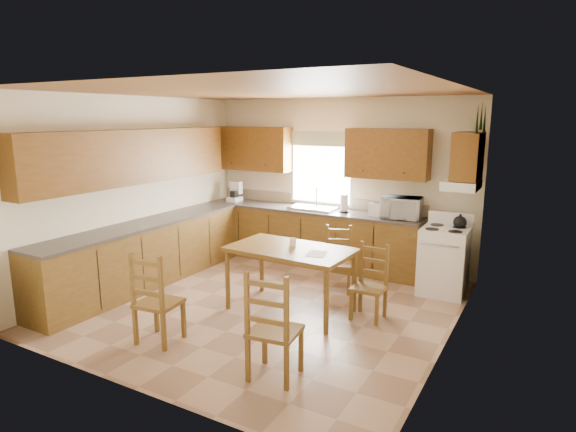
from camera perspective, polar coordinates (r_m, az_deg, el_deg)
The scene contains 35 objects.
floor at distance 6.35m, azimuth -2.55°, elevation -10.56°, with size 4.50×4.50×0.00m, color #9A785F.
ceiling at distance 5.88m, azimuth -2.80°, elevation 14.56°, with size 4.50×4.50×0.00m, color brown.
wall_left at distance 7.40m, azimuth -17.64°, elevation 2.96°, with size 4.50×4.50×0.00m, color beige.
wall_right at distance 5.17m, azimuth 19.02°, elevation -0.74°, with size 4.50×4.50×0.00m, color beige.
wall_back at distance 7.95m, azimuth 5.97°, elevation 4.02°, with size 4.50×4.50×0.00m, color beige.
wall_front at distance 4.28m, azimuth -18.85°, elevation -3.23°, with size 4.50×4.50×0.00m, color beige.
lower_cab_back at distance 8.01m, azimuth 2.51°, elevation -2.51°, with size 3.75×0.60×0.88m, color brown.
lower_cab_left at distance 7.27m, azimuth -16.43°, elevation -4.46°, with size 0.60×3.60×0.88m, color brown.
counter_back at distance 7.91m, azimuth 2.54°, elevation 0.72°, with size 3.75×0.63×0.04m, color #443C38.
counter_left at distance 7.16m, azimuth -16.64°, elevation -0.92°, with size 0.63×3.60×0.04m, color #443C38.
backsplash at distance 8.14m, azimuth 3.47°, elevation 1.82°, with size 3.75×0.01×0.18m, color gray.
upper_cab_back_left at distance 8.49m, azimuth -4.13°, elevation 7.96°, with size 1.41×0.33×0.75m, color brown.
upper_cab_back_right at distance 7.44m, azimuth 11.69°, elevation 7.23°, with size 1.25×0.33×0.75m, color brown.
upper_cab_left at distance 7.12m, azimuth -17.85°, elevation 6.72°, with size 0.33×3.60×0.75m, color brown.
upper_cab_stove at distance 6.73m, azimuth 20.52°, elevation 6.66°, with size 0.33×0.62×0.62m, color brown.
range_hood at distance 6.78m, azimuth 19.88°, elevation 3.50°, with size 0.44×0.62×0.12m, color silver.
window_frame at distance 8.02m, azimuth 3.94°, elevation 5.56°, with size 1.13×0.02×1.18m, color silver.
window_pane at distance 8.01m, azimuth 3.93°, elevation 5.56°, with size 1.05×0.01×1.10m, color white.
window_valance at distance 7.95m, azimuth 3.90°, elevation 9.12°, with size 1.19×0.01×0.24m, color #527443.
sink_basin at distance 7.87m, azimuth 3.03°, elevation 0.96°, with size 0.75×0.45×0.04m, color silver.
pine_decal_a at distance 6.38m, azimuth 21.54°, elevation 10.68°, with size 0.22×0.22×0.36m, color #183E1B.
pine_decal_b at distance 6.69m, azimuth 21.96°, elevation 11.00°, with size 0.22×0.22×0.36m, color #183E1B.
pine_decal_c at distance 7.01m, azimuth 22.30°, elevation 10.64°, with size 0.22×0.22×0.36m, color #183E1B.
stove at distance 6.97m, azimuth 17.97°, elevation -5.17°, with size 0.61×0.63×0.90m, color silver.
coffeemaker at distance 8.62m, azimuth -6.38°, elevation 2.91°, with size 0.21×0.25×0.35m, color silver.
paper_towel at distance 7.65m, azimuth 6.67°, elevation 1.50°, with size 0.12×0.12×0.28m, color white.
toaster at distance 7.42m, azimuth 10.58°, elevation 0.74°, with size 0.24×0.15×0.20m, color silver.
microwave at distance 7.33m, azimuth 13.29°, elevation 0.97°, with size 0.53×0.38×0.32m, color silver.
dining_table at distance 6.07m, azimuth 0.27°, elevation -7.52°, with size 1.52×0.87×0.82m, color brown.
chair_near_left at distance 5.41m, azimuth -15.11°, elevation -9.23°, with size 0.43×0.41×1.02m, color brown.
chair_near_right at distance 4.55m, azimuth -1.57°, elevation -12.66°, with size 0.44×0.42×1.06m, color brown.
chair_far_left at distance 6.75m, azimuth 5.91°, elevation -5.18°, with size 0.38×0.36×0.90m, color brown.
chair_far_right at distance 5.89m, azimuth 9.58°, elevation -7.84°, with size 0.38×0.36×0.90m, color brown.
table_paper at distance 5.70m, azimuth 3.40°, elevation -4.49°, with size 0.22×0.30×0.00m, color white.
table_card at distance 6.00m, azimuth 0.55°, elevation -3.12°, with size 0.08×0.02×0.11m, color white.
Camera 1 is at (3.12, -4.98, 2.41)m, focal length 30.00 mm.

